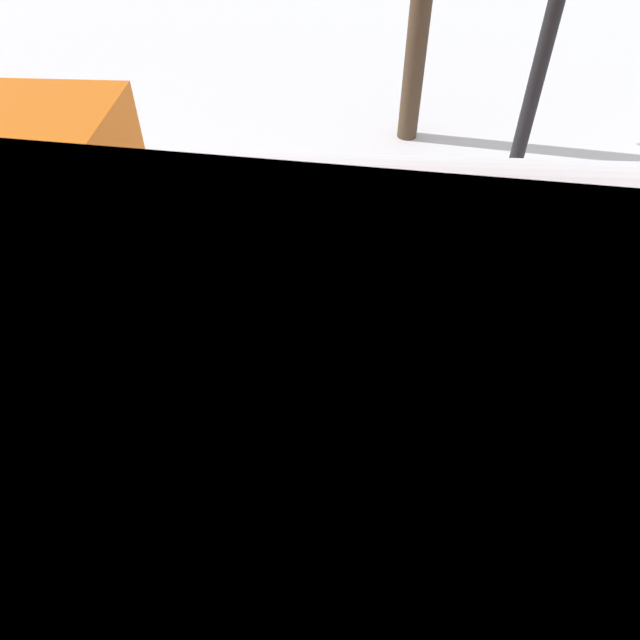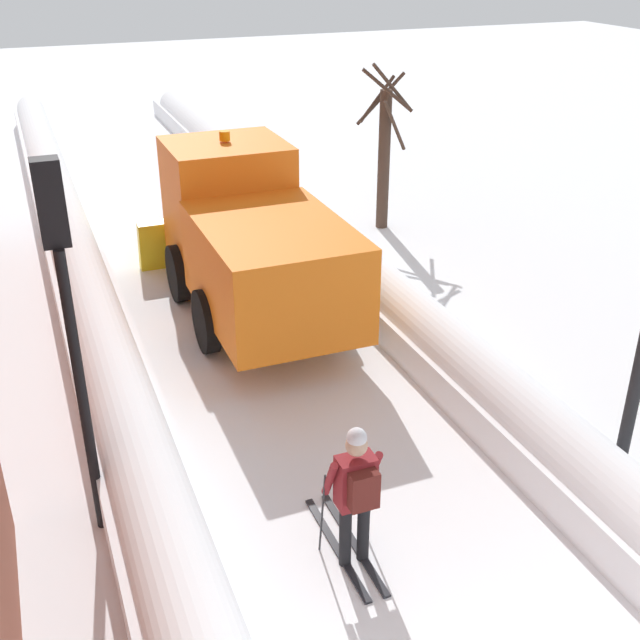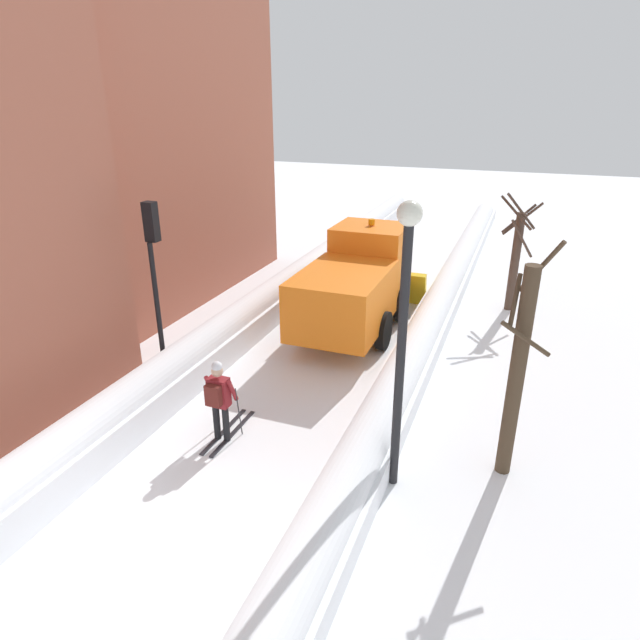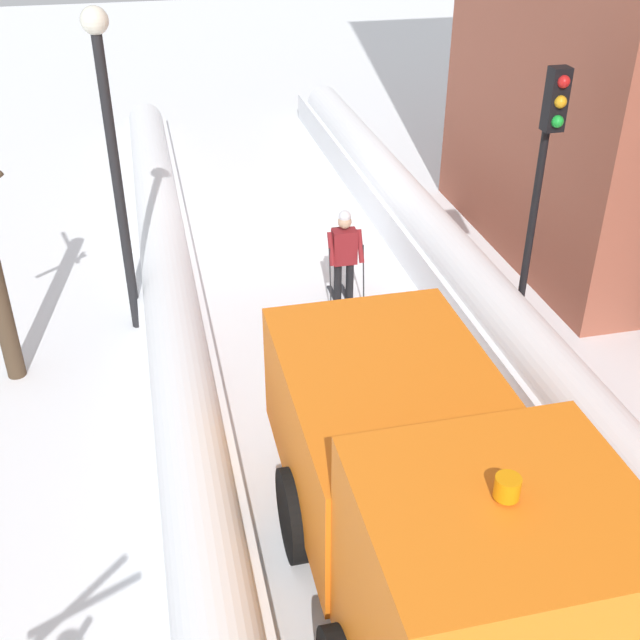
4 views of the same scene
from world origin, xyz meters
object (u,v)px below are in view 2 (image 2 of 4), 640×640
skier (356,491)px  traffic_light_pole (64,286)px  plow_truck (250,239)px  bare_tree_mid (384,152)px

skier → traffic_light_pole: bearing=145.5°
traffic_light_pole → plow_truck: bearing=54.6°
plow_truck → bare_tree_mid: bare_tree_mid is taller
plow_truck → bare_tree_mid: bearing=38.1°
traffic_light_pole → bare_tree_mid: traffic_light_pole is taller
plow_truck → skier: bearing=-97.3°
plow_truck → bare_tree_mid: size_ratio=1.54×
bare_tree_mid → skier: bearing=-117.3°
plow_truck → bare_tree_mid: 5.47m
plow_truck → traffic_light_pole: size_ratio=1.34×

